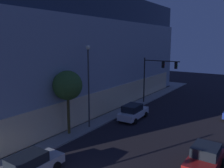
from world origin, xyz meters
TOP-DOWN VIEW (x-y plane):
  - modern_building at (16.00, 19.38)m, footprint 38.96×22.19m
  - traffic_light_far_corner at (21.09, 5.22)m, footprint 0.35×5.20m
  - street_lamp_sidewalk at (8.65, 7.19)m, footprint 0.44×0.44m
  - sidewalk_tree at (6.19, 7.69)m, footprint 2.77×2.77m
  - car_silver at (-0.51, 4.72)m, footprint 4.45×1.98m
  - car_red at (6.78, -4.65)m, footprint 4.18×2.19m
  - car_white at (13.67, 4.79)m, footprint 4.65×2.22m

SIDE VIEW (x-z plane):
  - car_silver at x=-0.51m, z-range 0.02..1.67m
  - car_red at x=6.78m, z-range 0.00..1.74m
  - car_white at x=13.67m, z-range 0.00..1.78m
  - traffic_light_far_corner at x=21.09m, z-range 1.56..8.02m
  - sidewalk_tree at x=6.19m, z-range 1.77..7.86m
  - street_lamp_sidewalk at x=8.65m, z-range 1.18..9.55m
  - modern_building at x=16.00m, z-range -0.08..14.87m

